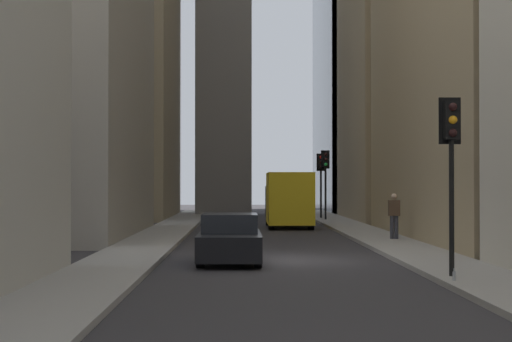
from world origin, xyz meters
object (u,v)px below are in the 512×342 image
object	(u,v)px
delivery_truck	(289,199)
traffic_light_far_junction	(321,170)
traffic_light_midblock	(326,169)
pedestrian	(394,214)
traffic_light_foreground	(451,144)
sedan_black	(230,240)
discarded_bottle	(454,276)

from	to	relation	value
delivery_truck	traffic_light_far_junction	distance (m)	9.82
traffic_light_midblock	pedestrian	xyz separation A→B (m)	(-18.33, -0.89, -2.08)
traffic_light_foreground	traffic_light_midblock	bearing A→B (deg)	-0.30
sedan_black	traffic_light_midblock	xyz separation A→B (m)	(27.08, -5.40, 2.52)
delivery_truck	pedestrian	distance (m)	12.03
delivery_truck	discarded_bottle	xyz separation A→B (m)	(-26.06, -2.24, -1.21)
traffic_light_far_junction	discarded_bottle	xyz separation A→B (m)	(-35.40, 0.31, -2.86)
delivery_truck	traffic_light_far_junction	world-z (taller)	traffic_light_far_junction
traffic_light_midblock	traffic_light_foreground	bearing A→B (deg)	179.70
pedestrian	delivery_truck	bearing A→B (deg)	16.83
sedan_black	pedestrian	size ratio (longest dim) A/B	2.44
traffic_light_far_junction	delivery_truck	bearing A→B (deg)	164.73
traffic_light_midblock	delivery_truck	bearing A→B (deg)	159.16
delivery_truck	traffic_light_foreground	distance (m)	25.28
traffic_light_foreground	traffic_light_far_junction	size ratio (longest dim) A/B	1.03
delivery_truck	traffic_light_foreground	size ratio (longest dim) A/B	1.55
traffic_light_midblock	discarded_bottle	size ratio (longest dim) A/B	15.35
traffic_light_far_junction	discarded_bottle	world-z (taller)	traffic_light_far_junction
delivery_truck	traffic_light_far_junction	bearing A→B (deg)	-15.27
delivery_truck	traffic_light_foreground	xyz separation A→B (m)	(-25.10, -2.43, 1.75)
sedan_black	traffic_light_far_junction	size ratio (longest dim) A/B	1.06
traffic_light_foreground	traffic_light_far_junction	world-z (taller)	traffic_light_foreground
delivery_truck	traffic_light_midblock	distance (m)	7.50
traffic_light_foreground	pedestrian	distance (m)	13.80
traffic_light_midblock	discarded_bottle	xyz separation A→B (m)	(-32.88, 0.35, -2.94)
sedan_black	pedestrian	distance (m)	10.78
delivery_truck	discarded_bottle	bearing A→B (deg)	-175.08
sedan_black	discarded_bottle	size ratio (longest dim) A/B	15.93
sedan_black	traffic_light_far_junction	distance (m)	30.18
traffic_light_midblock	traffic_light_far_junction	bearing A→B (deg)	1.05
pedestrian	discarded_bottle	world-z (taller)	pedestrian
discarded_bottle	traffic_light_far_junction	bearing A→B (deg)	-0.50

